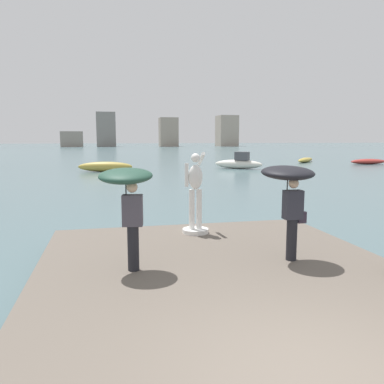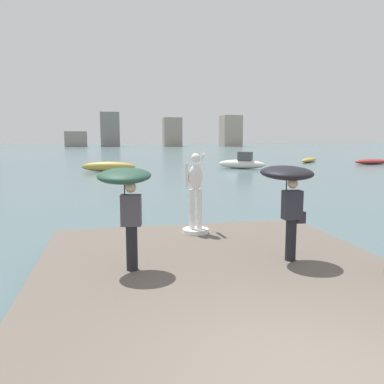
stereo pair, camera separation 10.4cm
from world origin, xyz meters
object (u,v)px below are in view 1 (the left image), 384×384
object	(u,v)px
statue_white_figure	(195,199)
onlooker_right	(289,185)
boat_far	(105,167)
boat_near	(239,163)
boat_mid	(368,162)
onlooker_left	(128,190)
boat_leftward	(305,160)

from	to	relation	value
statue_white_figure	onlooker_right	bearing A→B (deg)	-63.24
onlooker_right	boat_far	world-z (taller)	onlooker_right
statue_white_figure	boat_far	world-z (taller)	statue_white_figure
boat_near	boat_mid	bearing A→B (deg)	11.11
statue_white_figure	boat_mid	bearing A→B (deg)	47.20
boat_mid	onlooker_left	bearing A→B (deg)	-132.30
boat_leftward	onlooker_right	bearing A→B (deg)	-119.08
boat_leftward	statue_white_figure	bearing A→B (deg)	-122.60
statue_white_figure	boat_far	xyz separation A→B (m)	(-2.49, 25.29, -0.89)
boat_far	boat_leftward	distance (m)	26.01
onlooker_left	onlooker_right	size ratio (longest dim) A/B	1.00
boat_near	onlooker_left	bearing A→B (deg)	-113.10
onlooker_left	onlooker_right	distance (m)	3.28
onlooker_right	boat_leftward	size ratio (longest dim) A/B	0.43
onlooker_left	boat_mid	size ratio (longest dim) A/B	0.46
boat_mid	boat_far	xyz separation A→B (m)	(-29.61, -4.00, 0.14)
statue_white_figure	onlooker_right	xyz separation A→B (m)	(1.36, -2.70, 0.66)
onlooker_right	boat_leftward	xyz separation A→B (m)	(20.56, 36.98, -1.72)
boat_leftward	boat_far	bearing A→B (deg)	-159.77
boat_near	boat_far	world-z (taller)	boat_near
boat_near	boat_leftward	size ratio (longest dim) A/B	0.97
onlooker_right	boat_far	xyz separation A→B (m)	(-3.85, 27.99, -1.55)
onlooker_left	boat_mid	world-z (taller)	onlooker_left
onlooker_right	boat_mid	size ratio (longest dim) A/B	0.46
onlooker_left	onlooker_right	xyz separation A→B (m)	(3.28, -0.07, 0.02)
boat_near	boat_far	xyz separation A→B (m)	(-12.77, -0.70, -0.13)
onlooker_right	boat_mid	xyz separation A→B (m)	(25.77, 31.99, -1.69)
statue_white_figure	onlooker_left	world-z (taller)	statue_white_figure
statue_white_figure	boat_leftward	bearing A→B (deg)	57.40
onlooker_left	boat_mid	bearing A→B (deg)	47.70
boat_far	boat_near	bearing A→B (deg)	3.12
boat_mid	statue_white_figure	bearing A→B (deg)	-132.80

